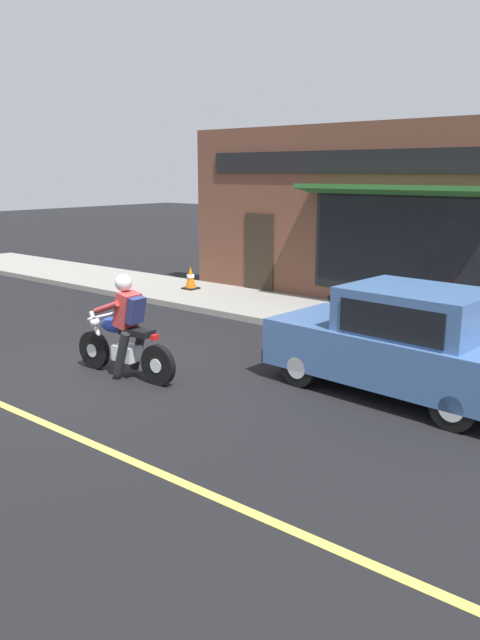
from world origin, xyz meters
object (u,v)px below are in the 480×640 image
(motorcycle_with_rider, at_px, (125,335))
(traffic_cone, at_px, (191,278))
(fire_hydrant, at_px, (404,305))
(car_hatchback, at_px, (403,343))

(motorcycle_with_rider, height_order, traffic_cone, motorcycle_with_rider)
(motorcycle_with_rider, relative_size, fire_hydrant, 2.30)
(car_hatchback, distance_m, traffic_cone, 8.34)
(traffic_cone, bearing_deg, motorcycle_with_rider, -144.70)
(fire_hydrant, bearing_deg, car_hatchback, -155.24)
(car_hatchback, bearing_deg, fire_hydrant, 24.76)
(fire_hydrant, bearing_deg, traffic_cone, 87.89)
(motorcycle_with_rider, xyz_separation_m, traffic_cone, (5.51, 3.90, -0.25))
(motorcycle_with_rider, height_order, fire_hydrant, motorcycle_with_rider)
(car_hatchback, height_order, fire_hydrant, car_hatchback)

